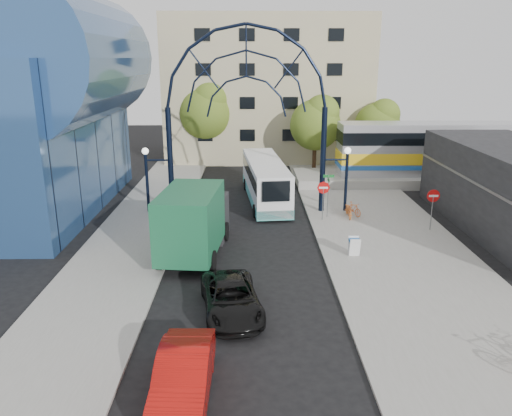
{
  "coord_description": "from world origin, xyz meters",
  "views": [
    {
      "loc": [
        0.18,
        -18.14,
        9.98
      ],
      "look_at": [
        0.5,
        6.0,
        2.72
      ],
      "focal_mm": 35.0,
      "sensor_mm": 36.0,
      "label": 1
    }
  ],
  "objects_px": {
    "bike_near_a": "(349,210)",
    "city_bus": "(265,180)",
    "train_car": "(492,149)",
    "green_truck": "(195,220)",
    "do_not_enter_sign": "(433,200)",
    "street_name_sign": "(328,187)",
    "gateway_arch": "(246,82)",
    "tree_north_b": "(207,110)",
    "black_suv": "(231,298)",
    "bike_near_b": "(353,209)",
    "stop_sign": "(323,191)",
    "tree_north_a": "(317,122)",
    "red_sedan": "(183,376)",
    "sandwich_board": "(354,244)",
    "tree_north_c": "(379,123)"
  },
  "relations": [
    {
      "from": "bike_near_a",
      "to": "city_bus",
      "type": "bearing_deg",
      "value": 141.76
    },
    {
      "from": "train_car",
      "to": "green_truck",
      "type": "distance_m",
      "value": 27.39
    },
    {
      "from": "do_not_enter_sign",
      "to": "street_name_sign",
      "type": "xyz_separation_m",
      "value": [
        -5.8,
        2.6,
        0.15
      ]
    },
    {
      "from": "gateway_arch",
      "to": "tree_north_b",
      "type": "relative_size",
      "value": 1.7
    },
    {
      "from": "street_name_sign",
      "to": "black_suv",
      "type": "distance_m",
      "value": 13.83
    },
    {
      "from": "bike_near_a",
      "to": "bike_near_b",
      "type": "height_order",
      "value": "bike_near_a"
    },
    {
      "from": "stop_sign",
      "to": "bike_near_b",
      "type": "distance_m",
      "value": 2.72
    },
    {
      "from": "stop_sign",
      "to": "green_truck",
      "type": "relative_size",
      "value": 0.33
    },
    {
      "from": "tree_north_a",
      "to": "bike_near_b",
      "type": "distance_m",
      "value": 13.69
    },
    {
      "from": "do_not_enter_sign",
      "to": "street_name_sign",
      "type": "distance_m",
      "value": 6.36
    },
    {
      "from": "city_bus",
      "to": "red_sedan",
      "type": "distance_m",
      "value": 22.27
    },
    {
      "from": "bike_near_a",
      "to": "black_suv",
      "type": "bearing_deg",
      "value": -118.48
    },
    {
      "from": "street_name_sign",
      "to": "tree_north_b",
      "type": "height_order",
      "value": "tree_north_b"
    },
    {
      "from": "street_name_sign",
      "to": "green_truck",
      "type": "relative_size",
      "value": 0.37
    },
    {
      "from": "gateway_arch",
      "to": "red_sedan",
      "type": "height_order",
      "value": "gateway_arch"
    },
    {
      "from": "sandwich_board",
      "to": "bike_near_b",
      "type": "xyz_separation_m",
      "value": [
        1.34,
        6.9,
        -0.18
      ]
    },
    {
      "from": "tree_north_c",
      "to": "bike_near_a",
      "type": "height_order",
      "value": "tree_north_c"
    },
    {
      "from": "street_name_sign",
      "to": "sandwich_board",
      "type": "distance_m",
      "value": 6.78
    },
    {
      "from": "do_not_enter_sign",
      "to": "city_bus",
      "type": "relative_size",
      "value": 0.23
    },
    {
      "from": "tree_north_c",
      "to": "black_suv",
      "type": "relative_size",
      "value": 1.35
    },
    {
      "from": "tree_north_c",
      "to": "city_bus",
      "type": "distance_m",
      "value": 15.69
    },
    {
      "from": "red_sedan",
      "to": "tree_north_c",
      "type": "bearing_deg",
      "value": 67.76
    },
    {
      "from": "tree_north_c",
      "to": "stop_sign",
      "type": "bearing_deg",
      "value": -114.69
    },
    {
      "from": "do_not_enter_sign",
      "to": "train_car",
      "type": "distance_m",
      "value": 15.03
    },
    {
      "from": "street_name_sign",
      "to": "train_car",
      "type": "distance_m",
      "value": 17.55
    },
    {
      "from": "sandwich_board",
      "to": "tree_north_b",
      "type": "xyz_separation_m",
      "value": [
        -9.48,
        23.95,
        4.52
      ]
    },
    {
      "from": "train_car",
      "to": "do_not_enter_sign",
      "type": "bearing_deg",
      "value": -126.87
    },
    {
      "from": "tree_north_c",
      "to": "green_truck",
      "type": "xyz_separation_m",
      "value": [
        -14.82,
        -21.21,
        -2.43
      ]
    },
    {
      "from": "green_truck",
      "to": "bike_near_b",
      "type": "distance_m",
      "value": 11.51
    },
    {
      "from": "tree_north_c",
      "to": "do_not_enter_sign",
      "type": "bearing_deg",
      "value": -93.58
    },
    {
      "from": "green_truck",
      "to": "bike_near_a",
      "type": "height_order",
      "value": "green_truck"
    },
    {
      "from": "stop_sign",
      "to": "black_suv",
      "type": "xyz_separation_m",
      "value": [
        -5.38,
        -11.88,
        -1.32
      ]
    },
    {
      "from": "green_truck",
      "to": "red_sedan",
      "type": "xyz_separation_m",
      "value": [
        0.85,
        -11.85,
        -1.08
      ]
    },
    {
      "from": "street_name_sign",
      "to": "tree_north_c",
      "type": "bearing_deg",
      "value": 65.69
    },
    {
      "from": "black_suv",
      "to": "city_bus",
      "type": "bearing_deg",
      "value": 74.54
    },
    {
      "from": "street_name_sign",
      "to": "tree_north_a",
      "type": "relative_size",
      "value": 0.4
    },
    {
      "from": "tree_north_a",
      "to": "gateway_arch",
      "type": "bearing_deg",
      "value": -117.17
    },
    {
      "from": "sandwich_board",
      "to": "green_truck",
      "type": "relative_size",
      "value": 0.13
    },
    {
      "from": "tree_north_a",
      "to": "red_sedan",
      "type": "distance_m",
      "value": 32.3
    },
    {
      "from": "do_not_enter_sign",
      "to": "city_bus",
      "type": "height_order",
      "value": "city_bus"
    },
    {
      "from": "tree_north_b",
      "to": "red_sedan",
      "type": "relative_size",
      "value": 1.74
    },
    {
      "from": "street_name_sign",
      "to": "tree_north_c",
      "type": "xyz_separation_m",
      "value": [
        6.92,
        15.33,
        2.15
      ]
    },
    {
      "from": "bike_near_a",
      "to": "tree_north_b",
      "type": "bearing_deg",
      "value": 122.5
    },
    {
      "from": "black_suv",
      "to": "street_name_sign",
      "type": "bearing_deg",
      "value": 56.11
    },
    {
      "from": "red_sedan",
      "to": "black_suv",
      "type": "bearing_deg",
      "value": 77.05
    },
    {
      "from": "do_not_enter_sign",
      "to": "gateway_arch",
      "type": "bearing_deg",
      "value": 160.01
    },
    {
      "from": "do_not_enter_sign",
      "to": "tree_north_b",
      "type": "relative_size",
      "value": 0.31
    },
    {
      "from": "gateway_arch",
      "to": "red_sedan",
      "type": "distance_m",
      "value": 20.75
    },
    {
      "from": "sandwich_board",
      "to": "tree_north_b",
      "type": "relative_size",
      "value": 0.12
    },
    {
      "from": "street_name_sign",
      "to": "bike_near_a",
      "type": "relative_size",
      "value": 1.48
    }
  ]
}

